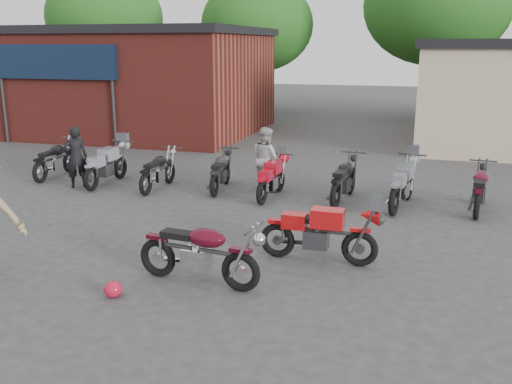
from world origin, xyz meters
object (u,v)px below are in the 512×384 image
(helmet, at_px, (113,289))
(row_bike_3, at_px, (221,169))
(row_bike_5, at_px, (344,177))
(person_dark, at_px, (76,157))
(row_bike_1, at_px, (107,163))
(row_bike_7, at_px, (480,187))
(person_light, at_px, (266,159))
(row_bike_4, at_px, (272,176))
(sportbike, at_px, (320,230))
(row_bike_0, at_px, (55,158))
(row_bike_2, at_px, (158,169))
(row_bike_6, at_px, (403,181))
(vintage_motorcycle, at_px, (200,249))

(helmet, relative_size, row_bike_3, 0.15)
(row_bike_5, bearing_deg, person_dark, 100.98)
(person_dark, relative_size, row_bike_3, 0.86)
(row_bike_1, bearing_deg, row_bike_3, -84.59)
(person_dark, relative_size, row_bike_7, 0.83)
(person_light, xyz_separation_m, row_bike_7, (5.06, -0.53, -0.25))
(row_bike_1, height_order, row_bike_4, row_bike_1)
(helmet, relative_size, person_dark, 0.17)
(person_light, xyz_separation_m, row_bike_5, (2.07, -0.56, -0.23))
(sportbike, relative_size, row_bike_0, 1.02)
(row_bike_1, bearing_deg, row_bike_2, -92.31)
(row_bike_1, height_order, row_bike_5, row_bike_5)
(row_bike_3, bearing_deg, row_bike_6, -100.78)
(vintage_motorcycle, distance_m, row_bike_7, 7.06)
(row_bike_2, distance_m, row_bike_5, 4.72)
(helmet, xyz_separation_m, row_bike_0, (-5.54, 6.51, 0.43))
(sportbike, xyz_separation_m, row_bike_6, (1.18, 3.89, 0.03))
(helmet, height_order, row_bike_0, row_bike_0)
(helmet, xyz_separation_m, person_light, (0.44, 6.82, 0.68))
(vintage_motorcycle, distance_m, row_bike_2, 6.24)
(person_light, height_order, row_bike_3, person_light)
(row_bike_6, bearing_deg, row_bike_3, 95.56)
(row_bike_7, bearing_deg, row_bike_0, 95.92)
(person_light, distance_m, row_bike_4, 0.86)
(row_bike_6, xyz_separation_m, row_bike_7, (1.65, 0.16, -0.04))
(person_dark, distance_m, row_bike_6, 8.17)
(sportbike, height_order, row_bike_0, sportbike)
(person_light, bearing_deg, row_bike_7, -146.13)
(row_bike_4, bearing_deg, person_dark, 98.64)
(helmet, height_order, row_bike_3, row_bike_3)
(sportbike, relative_size, row_bike_5, 0.99)
(sportbike, bearing_deg, row_bike_2, 142.87)
(person_dark, relative_size, row_bike_2, 0.87)
(row_bike_4, bearing_deg, vintage_motorcycle, -172.99)
(row_bike_2, height_order, row_bike_6, row_bike_6)
(person_dark, distance_m, person_light, 4.88)
(helmet, distance_m, row_bike_5, 6.76)
(person_light, distance_m, row_bike_1, 4.23)
(sportbike, relative_size, row_bike_1, 0.99)
(helmet, bearing_deg, row_bike_0, 130.36)
(row_bike_7, bearing_deg, row_bike_2, 98.41)
(vintage_motorcycle, height_order, sportbike, vintage_motorcycle)
(vintage_motorcycle, height_order, row_bike_4, vintage_motorcycle)
(vintage_motorcycle, xyz_separation_m, person_dark, (-5.37, 4.88, 0.21))
(row_bike_3, distance_m, row_bike_6, 4.50)
(person_dark, height_order, row_bike_3, person_dark)
(row_bike_2, relative_size, row_bike_5, 0.92)
(row_bike_2, bearing_deg, vintage_motorcycle, -147.56)
(row_bike_5, bearing_deg, row_bike_3, 92.54)
(vintage_motorcycle, relative_size, row_bike_1, 1.01)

